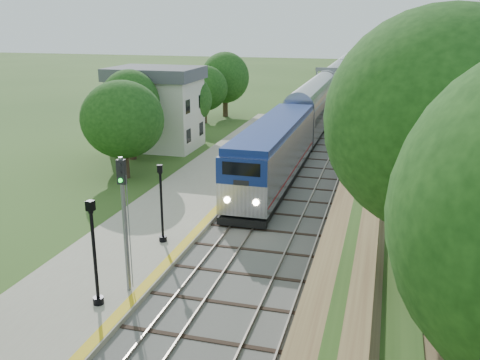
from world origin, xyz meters
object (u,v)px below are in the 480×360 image
(signal_gantry, at_px, (346,78))
(lamppost_mid, at_px, (95,259))
(signal_farside, at_px, (359,138))
(train, at_px, (340,81))
(signal_platform, at_px, (124,211))
(lamppost_far, at_px, (162,208))
(station_building, at_px, (157,107))

(signal_gantry, relative_size, lamppost_mid, 1.73)
(lamppost_mid, distance_m, signal_farside, 24.13)
(train, height_order, signal_farside, signal_farside)
(signal_gantry, bearing_deg, signal_platform, -95.74)
(lamppost_far, bearing_deg, signal_platform, -82.55)
(station_building, relative_size, lamppost_far, 1.91)
(signal_gantry, bearing_deg, lamppost_mid, -96.33)
(lamppost_far, bearing_deg, lamppost_mid, -89.83)
(station_building, xyz_separation_m, lamppost_far, (10.35, -22.75, -1.70))
(train, relative_size, signal_farside, 21.14)
(station_building, xyz_separation_m, train, (14.00, 44.30, -1.68))
(signal_gantry, xyz_separation_m, signal_farside, (3.73, -32.96, -0.96))
(signal_farside, bearing_deg, station_building, 158.47)
(station_building, height_order, lamppost_mid, station_building)
(signal_gantry, height_order, lamppost_mid, signal_gantry)
(signal_farside, bearing_deg, lamppost_far, -123.67)
(station_building, relative_size, signal_gantry, 1.02)
(station_building, bearing_deg, signal_farside, -21.53)
(signal_gantry, bearing_deg, train, 97.29)
(signal_gantry, distance_m, signal_platform, 53.69)
(signal_platform, bearing_deg, station_building, 111.32)
(train, relative_size, signal_platform, 20.19)
(lamppost_far, xyz_separation_m, signal_farside, (9.84, 14.78, 1.46))
(signal_gantry, bearing_deg, station_building, -123.38)
(lamppost_far, bearing_deg, signal_gantry, 82.70)
(signal_farside, bearing_deg, lamppost_mid, -114.06)
(lamppost_far, height_order, signal_platform, signal_platform)
(station_building, xyz_separation_m, signal_gantry, (16.47, 24.99, 0.73))
(train, height_order, lamppost_mid, lamppost_mid)
(station_building, distance_m, signal_gantry, 29.94)
(station_building, distance_m, signal_farside, 21.71)
(signal_gantry, bearing_deg, signal_farside, -83.55)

